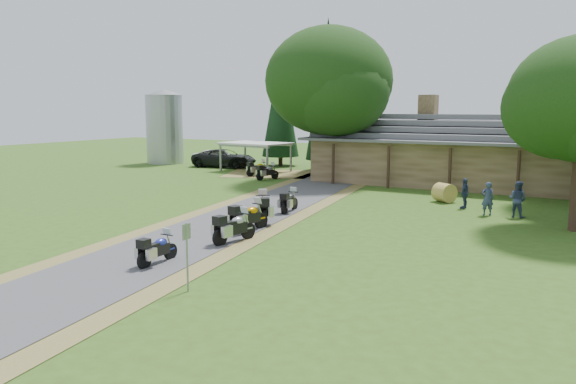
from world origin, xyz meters
The scene contains 22 objects.
ground centered at (0.00, 0.00, 0.00)m, with size 120.00×120.00×0.00m, color #345116.
driveway centered at (-0.50, 4.00, 0.00)m, with size 46.00×46.00×0.00m, color #464649.
lodge centered at (6.00, 24.00, 2.45)m, with size 21.40×9.40×4.90m, color brown, non-canonical shape.
silo centered at (-22.39, 25.40, 3.50)m, with size 3.45×3.45×7.00m, color gray.
carport centered at (-11.01, 23.65, 1.21)m, with size 5.57×3.71×2.41m, color silver, non-canonical shape.
car_white_sedan centered at (-15.99, 25.21, 1.02)m, with size 6.15×2.59×2.05m, color white.
car_dark_suv centered at (-15.25, 25.12, 1.20)m, with size 6.27×2.67×2.40m, color black.
motorcycle_row_a centered at (1.27, -1.88, 0.57)m, with size 1.67×0.54×1.14m, color #222E98, non-canonical shape.
motorcycle_row_b centered at (1.78, 1.95, 0.67)m, with size 1.95×0.64×1.33m, color #979A9E, non-canonical shape.
motorcycle_row_c centered at (1.19, 3.88, 0.70)m, with size 2.03×0.66×1.39m, color #C28100, non-canonical shape.
motorcycle_row_d centered at (0.73, 5.85, 0.73)m, with size 2.13×0.69×1.45m, color red, non-canonical shape.
motorcycle_row_e centered at (0.52, 8.71, 0.60)m, with size 1.76×0.57×1.20m, color black, non-canonical shape.
motorcycle_carport_a centered at (-9.10, 20.97, 0.64)m, with size 1.86×0.61×1.27m, color #E0B700, non-canonical shape.
motorcycle_carport_b centered at (-7.24, 19.35, 0.63)m, with size 1.83×0.60×1.25m, color gray, non-canonical shape.
person_a centered at (9.44, 12.75, 0.98)m, with size 0.55×0.40×1.95m, color navy.
person_b centered at (10.81, 12.92, 1.04)m, with size 0.59×0.42×2.08m, color navy.
person_c centered at (8.06, 14.19, 0.94)m, with size 0.53×0.38×1.88m, color navy.
hay_bale centered at (6.63, 15.69, 0.53)m, with size 1.06×1.06×0.97m, color #A78B3D.
sign_post centered at (4.01, -3.65, 1.01)m, with size 0.36×0.06×2.02m, color gray, non-canonical shape.
oak_lodge_left centered at (-3.14, 21.07, 5.79)m, with size 9.09×9.09×11.58m, color black, non-canonical shape.
cedar_near centered at (-6.05, 27.09, 6.31)m, with size 3.62×3.62×12.62m, color black.
cedar_far centered at (-11.48, 28.64, 5.24)m, with size 3.37×3.37×10.48m, color black.
Camera 1 is at (14.14, -15.86, 5.25)m, focal length 35.00 mm.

